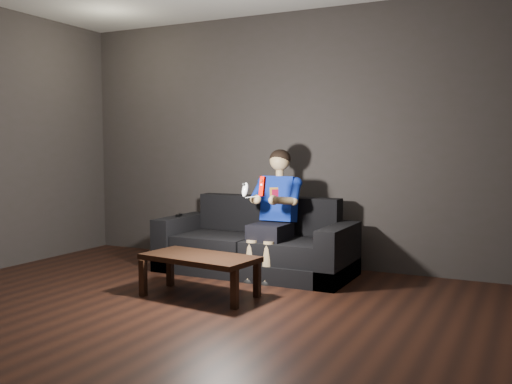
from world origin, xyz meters
The scene contains 8 objects.
floor centered at (0.00, 0.00, 0.00)m, with size 5.00×5.00×0.00m, color black.
back_wall centered at (0.00, 2.50, 1.35)m, with size 5.00×0.04×2.70m, color #383431.
sofa centered at (-0.03, 1.92, 0.25)m, with size 1.95×0.84×0.75m.
child centered at (0.19, 1.88, 0.70)m, with size 0.50×0.61×1.23m.
wii_remote_red centered at (0.28, 1.41, 0.92)m, with size 0.05×0.07×0.18m.
nunchuk_white centered at (0.11, 1.41, 0.88)m, with size 0.08×0.10×0.14m.
wii_remote_black centered at (-0.91, 1.84, 0.54)m, with size 0.07×0.14×0.03m.
coffee_table centered at (-0.05, 0.87, 0.31)m, with size 1.03×0.60×0.35m.
Camera 1 is at (2.49, -3.18, 1.27)m, focal length 40.00 mm.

